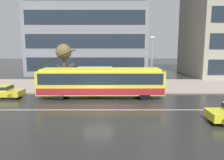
# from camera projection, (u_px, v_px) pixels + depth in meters

# --- Properties ---
(ground_plane) EXTENTS (160.00, 160.00, 0.00)m
(ground_plane) POSITION_uv_depth(u_px,v_px,m) (99.00, 106.00, 18.55)
(ground_plane) COLOR #272725
(sidewalk_slab) EXTENTS (80.00, 10.00, 0.14)m
(sidewalk_slab) POSITION_uv_depth(u_px,v_px,m) (104.00, 85.00, 28.24)
(sidewalk_slab) COLOR gray
(sidewalk_slab) RESTS_ON ground_plane
(lane_centre_line) EXTENTS (72.00, 0.14, 0.01)m
(lane_centre_line) POSITION_uv_depth(u_px,v_px,m) (98.00, 110.00, 17.36)
(lane_centre_line) COLOR silver
(lane_centre_line) RESTS_ON ground_plane
(trolleybus) EXTENTS (13.02, 2.65, 4.79)m
(trolleybus) POSITION_uv_depth(u_px,v_px,m) (102.00, 82.00, 21.48)
(trolleybus) COLOR yellow
(trolleybus) RESTS_ON ground_plane
(taxi_queued_behind_bus) EXTENTS (4.39, 1.94, 1.39)m
(taxi_queued_behind_bus) POSITION_uv_depth(u_px,v_px,m) (1.00, 91.00, 21.50)
(taxi_queued_behind_bus) COLOR gold
(taxi_queued_behind_bus) RESTS_ON ground_plane
(bus_shelter) EXTENTS (4.01, 1.77, 2.57)m
(bus_shelter) POSITION_uv_depth(u_px,v_px,m) (96.00, 72.00, 25.36)
(bus_shelter) COLOR gray
(bus_shelter) RESTS_ON sidewalk_slab
(pedestrian_at_shelter) EXTENTS (1.12, 1.12, 1.98)m
(pedestrian_at_shelter) POSITION_uv_depth(u_px,v_px,m) (136.00, 76.00, 24.37)
(pedestrian_at_shelter) COLOR black
(pedestrian_at_shelter) RESTS_ON sidewalk_slab
(pedestrian_approaching_curb) EXTENTS (0.51, 0.51, 1.67)m
(pedestrian_approaching_curb) POSITION_uv_depth(u_px,v_px,m) (99.00, 82.00, 24.16)
(pedestrian_approaching_curb) COLOR black
(pedestrian_approaching_curb) RESTS_ON sidewalk_slab
(street_lamp) EXTENTS (0.60, 0.32, 6.02)m
(street_lamp) POSITION_uv_depth(u_px,v_px,m) (153.00, 59.00, 23.77)
(street_lamp) COLOR gray
(street_lamp) RESTS_ON sidewalk_slab
(street_tree_bare) EXTENTS (2.21, 1.86, 5.24)m
(street_tree_bare) POSITION_uv_depth(u_px,v_px,m) (65.00, 53.00, 24.61)
(street_tree_bare) COLOR brown
(street_tree_bare) RESTS_ON sidewalk_slab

